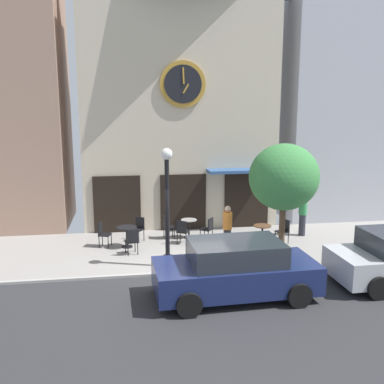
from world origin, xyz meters
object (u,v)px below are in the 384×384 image
(cafe_chair_mid_row, at_px, (182,230))
(pedestrian_orange, at_px, (227,229))
(pedestrian_green, at_px, (303,214))
(cafe_table_center, at_px, (127,233))
(cafe_chair_corner, at_px, (132,240))
(street_lamp, at_px, (167,208))
(cafe_chair_under_awning, at_px, (103,232))
(cafe_chair_by_entrance, at_px, (139,227))
(cafe_table_near_door, at_px, (262,232))
(cafe_chair_facing_street, at_px, (208,227))
(street_tree, at_px, (284,177))
(parked_car_navy, at_px, (235,270))
(cafe_table_near_curb, at_px, (189,226))
(cafe_chair_right_end, at_px, (167,225))
(cafe_chair_curbside, at_px, (284,229))

(cafe_chair_mid_row, height_order, pedestrian_orange, pedestrian_orange)
(cafe_chair_mid_row, relative_size, pedestrian_green, 0.54)
(cafe_table_center, xyz_separation_m, cafe_chair_corner, (0.17, -0.85, -0.01))
(street_lamp, relative_size, cafe_chair_corner, 4.20)
(pedestrian_green, bearing_deg, cafe_chair_under_awning, -178.09)
(cafe_chair_mid_row, bearing_deg, pedestrian_orange, -39.98)
(cafe_chair_by_entrance, distance_m, pedestrian_orange, 3.53)
(street_lamp, xyz_separation_m, cafe_table_center, (-1.28, 2.14, -1.38))
(cafe_chair_mid_row, distance_m, cafe_chair_by_entrance, 1.70)
(cafe_table_center, height_order, pedestrian_green, pedestrian_green)
(street_lamp, xyz_separation_m, cafe_chair_corner, (-1.10, 1.29, -1.39))
(cafe_table_near_door, bearing_deg, cafe_chair_by_entrance, 164.50)
(cafe_table_center, relative_size, cafe_chair_facing_street, 0.84)
(cafe_table_center, relative_size, cafe_chair_mid_row, 0.84)
(street_tree, relative_size, cafe_table_near_door, 5.17)
(parked_car_navy, bearing_deg, cafe_table_center, 121.45)
(cafe_table_near_curb, height_order, cafe_chair_right_end, cafe_chair_right_end)
(cafe_table_near_door, bearing_deg, street_lamp, -155.84)
(cafe_chair_corner, bearing_deg, cafe_chair_curbside, 4.60)
(cafe_chair_right_end, height_order, cafe_chair_curbside, same)
(cafe_chair_mid_row, bearing_deg, cafe_chair_right_end, 123.15)
(street_lamp, distance_m, cafe_chair_right_end, 3.29)
(cafe_chair_by_entrance, height_order, pedestrian_green, pedestrian_green)
(cafe_table_near_curb, height_order, parked_car_navy, parked_car_navy)
(pedestrian_orange, relative_size, parked_car_navy, 0.38)
(cafe_table_near_curb, distance_m, cafe_chair_by_entrance, 1.93)
(street_tree, relative_size, pedestrian_green, 2.32)
(cafe_chair_corner, xyz_separation_m, pedestrian_orange, (3.27, -0.27, 0.33))
(cafe_chair_right_end, xyz_separation_m, pedestrian_green, (5.30, -0.39, 0.33))
(cafe_table_near_door, bearing_deg, pedestrian_green, 26.54)
(cafe_table_near_door, distance_m, pedestrian_orange, 1.61)
(pedestrian_orange, bearing_deg, cafe_chair_under_awning, 163.07)
(cafe_chair_mid_row, distance_m, cafe_chair_right_end, 0.91)
(cafe_chair_by_entrance, distance_m, cafe_chair_under_awning, 1.41)
(street_tree, distance_m, cafe_chair_under_awning, 6.73)
(cafe_table_near_door, bearing_deg, cafe_chair_mid_row, 168.46)
(street_lamp, bearing_deg, cafe_chair_facing_street, 53.85)
(cafe_table_near_curb, xyz_separation_m, cafe_chair_right_end, (-0.85, 0.04, 0.05))
(cafe_chair_under_awning, height_order, parked_car_navy, parked_car_navy)
(cafe_chair_facing_street, relative_size, parked_car_navy, 0.21)
(street_tree, xyz_separation_m, cafe_table_near_curb, (-2.64, 2.97, -2.31))
(cafe_table_center, relative_size, cafe_chair_curbside, 0.84)
(cafe_table_near_curb, relative_size, parked_car_navy, 0.17)
(cafe_chair_mid_row, relative_size, cafe_chair_corner, 1.00)
(cafe_chair_right_end, height_order, parked_car_navy, parked_car_navy)
(cafe_table_near_curb, relative_size, cafe_chair_curbside, 0.81)
(street_tree, relative_size, cafe_chair_facing_street, 4.30)
(cafe_table_near_door, height_order, cafe_chair_under_awning, cafe_chair_under_awning)
(street_lamp, height_order, pedestrian_orange, street_lamp)
(cafe_table_center, relative_size, parked_car_navy, 0.17)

